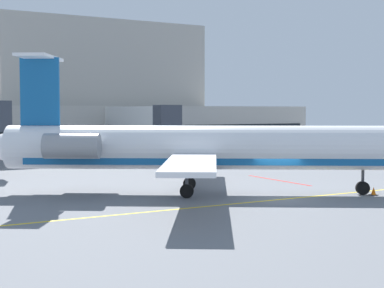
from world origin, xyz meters
TOP-DOWN VIEW (x-y plane):
  - ground at (0.00, 0.00)m, footprint 120.00×120.00m
  - terminal_building at (6.59, 46.67)m, footprint 59.26×12.38m
  - jet_bridge_west at (4.28, 30.83)m, footprint 2.40×16.93m
  - regional_jet at (-3.51, 3.99)m, footprint 29.43×23.16m
  - baggage_tug at (15.86, 27.99)m, footprint 3.65×2.10m
  - pushback_tractor at (8.45, 20.42)m, footprint 3.48×3.36m
  - safety_cone_alpha at (6.17, -2.22)m, footprint 0.47×0.47m

SIDE VIEW (x-z plane):
  - ground at x=0.00m, z-range -0.10..0.00m
  - safety_cone_alpha at x=6.17m, z-range -0.03..0.52m
  - pushback_tractor at x=8.45m, z-range -0.10..1.95m
  - baggage_tug at x=15.86m, z-range -0.12..2.14m
  - regional_jet at x=-3.51m, z-range -1.54..7.74m
  - jet_bridge_west at x=4.28m, z-range 1.70..7.86m
  - terminal_building at x=6.59m, z-range -2.34..15.62m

